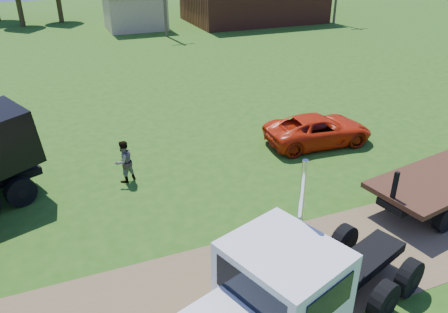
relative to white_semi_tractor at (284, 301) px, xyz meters
name	(u,v)px	position (x,y,z in m)	size (l,w,h in m)	color
ground	(287,273)	(1.49, 2.29, -1.57)	(140.00, 140.00, 0.00)	#244F11
dirt_track	(287,273)	(1.49, 2.29, -1.56)	(120.00, 4.20, 0.01)	brown
white_semi_tractor	(284,301)	(0.00, 0.00, 0.00)	(7.72, 4.67, 4.59)	black
orange_pickup	(318,130)	(7.39, 9.78, -0.85)	(2.38, 5.16, 1.43)	red
spectator_b	(124,161)	(-1.90, 9.65, -0.68)	(0.86, 0.67, 1.77)	#999999
tan_shed	(135,6)	(5.49, 42.29, 0.86)	(6.20, 5.40, 4.70)	tan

